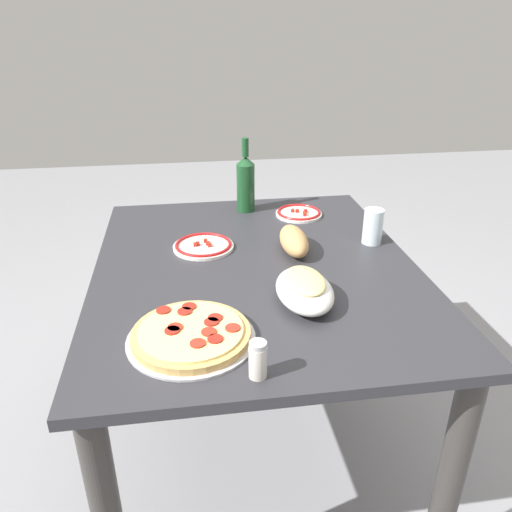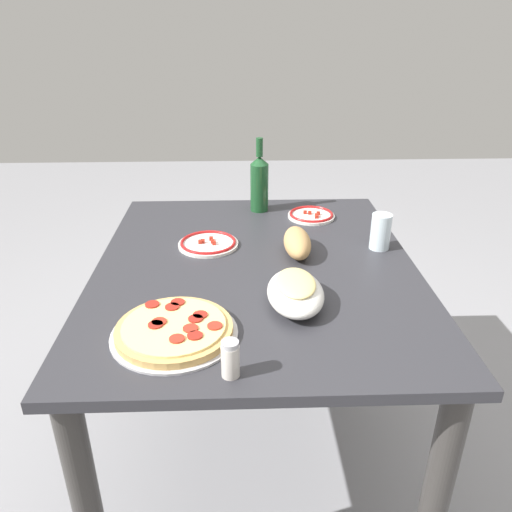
# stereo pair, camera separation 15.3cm
# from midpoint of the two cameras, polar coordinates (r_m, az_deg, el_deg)

# --- Properties ---
(ground_plane) EXTENTS (8.00, 8.00, 0.00)m
(ground_plane) POSITION_cam_midpoint_polar(r_m,az_deg,el_deg) (2.00, 2.33, -20.75)
(ground_plane) COLOR gray
(ground_plane) RESTS_ON ground
(dining_table) EXTENTS (1.19, 0.98, 0.76)m
(dining_table) POSITION_cam_midpoint_polar(r_m,az_deg,el_deg) (1.60, 2.74, -5.05)
(dining_table) COLOR #2D2D33
(dining_table) RESTS_ON ground
(pepperoni_pizza) EXTENTS (0.31, 0.31, 0.03)m
(pepperoni_pizza) POSITION_cam_midpoint_polar(r_m,az_deg,el_deg) (1.22, -5.73, -8.50)
(pepperoni_pizza) COLOR #B7B7BC
(pepperoni_pizza) RESTS_ON dining_table
(baked_pasta_dish) EXTENTS (0.24, 0.15, 0.08)m
(baked_pasta_dish) POSITION_cam_midpoint_polar(r_m,az_deg,el_deg) (1.33, 7.83, -4.05)
(baked_pasta_dish) COLOR white
(baked_pasta_dish) RESTS_ON dining_table
(wine_bottle) EXTENTS (0.07, 0.07, 0.28)m
(wine_bottle) POSITION_cam_midpoint_polar(r_m,az_deg,el_deg) (1.94, 2.66, 8.35)
(wine_bottle) COLOR #194723
(wine_bottle) RESTS_ON dining_table
(water_glass) EXTENTS (0.07, 0.07, 0.12)m
(water_glass) POSITION_cam_midpoint_polar(r_m,az_deg,el_deg) (1.70, 16.56, 2.63)
(water_glass) COLOR silver
(water_glass) RESTS_ON dining_table
(side_plate_near) EXTENTS (0.18, 0.18, 0.02)m
(side_plate_near) POSITION_cam_midpoint_polar(r_m,az_deg,el_deg) (1.92, 8.60, 4.59)
(side_plate_near) COLOR white
(side_plate_near) RESTS_ON dining_table
(side_plate_far) EXTENTS (0.20, 0.20, 0.02)m
(side_plate_far) POSITION_cam_midpoint_polar(r_m,az_deg,el_deg) (1.66, -2.86, 1.39)
(side_plate_far) COLOR white
(side_plate_far) RESTS_ON dining_table
(bread_loaf) EXTENTS (0.20, 0.09, 0.08)m
(bread_loaf) POSITION_cam_midpoint_polar(r_m,az_deg,el_deg) (1.61, 7.44, 1.46)
(bread_loaf) COLOR tan
(bread_loaf) RESTS_ON dining_table
(spice_shaker) EXTENTS (0.04, 0.04, 0.09)m
(spice_shaker) POSITION_cam_midpoint_polar(r_m,az_deg,el_deg) (1.07, 1.20, -11.78)
(spice_shaker) COLOR silver
(spice_shaker) RESTS_ON dining_table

